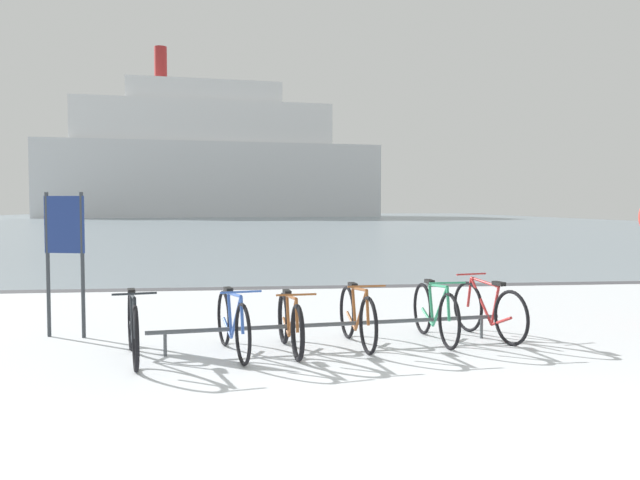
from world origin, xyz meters
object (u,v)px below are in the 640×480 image
object	(u,v)px
bicycle_5	(488,310)
ferry_ship	(210,161)
bicycle_1	(233,324)
bicycle_2	(290,324)
bicycle_4	(435,313)
info_sign	(65,239)
bicycle_3	(357,317)
bicycle_0	(133,328)

from	to	relation	value
bicycle_5	ferry_ship	distance (m)	85.24
bicycle_1	bicycle_5	size ratio (longest dim) A/B	1.06
bicycle_2	bicycle_4	xyz separation A→B (m)	(1.89, 0.38, 0.03)
bicycle_1	bicycle_4	world-z (taller)	bicycle_4
info_sign	ferry_ship	xyz separation A→B (m)	(-1.98, 83.87, 6.41)
bicycle_3	info_sign	world-z (taller)	info_sign
bicycle_3	ferry_ship	xyz separation A→B (m)	(-5.71, 84.86, 7.34)
bicycle_3	bicycle_5	distance (m)	1.81
bicycle_2	ferry_ship	world-z (taller)	ferry_ship
info_sign	bicycle_0	bearing A→B (deg)	-52.84
bicycle_2	bicycle_3	world-z (taller)	bicycle_3
bicycle_1	info_sign	bearing A→B (deg)	149.49
bicycle_2	bicycle_5	size ratio (longest dim) A/B	1.00
bicycle_5	ferry_ship	size ratio (longest dim) A/B	0.03
bicycle_4	info_sign	distance (m)	4.93
bicycle_0	bicycle_4	world-z (taller)	bicycle_0
bicycle_1	bicycle_2	distance (m)	0.68
bicycle_5	info_sign	world-z (taller)	info_sign
bicycle_4	info_sign	world-z (taller)	info_sign
bicycle_1	bicycle_2	size ratio (longest dim) A/B	1.06
bicycle_4	info_sign	bearing A→B (deg)	170.02
bicycle_0	bicycle_1	bearing A→B (deg)	7.29
info_sign	bicycle_4	bearing A→B (deg)	-9.98
bicycle_3	bicycle_4	size ratio (longest dim) A/B	0.98
bicycle_1	bicycle_3	bearing A→B (deg)	11.25
bicycle_0	bicycle_5	world-z (taller)	bicycle_0
ferry_ship	bicycle_4	bearing A→B (deg)	-85.45
bicycle_1	ferry_ship	bearing A→B (deg)	92.81
bicycle_0	bicycle_1	world-z (taller)	bicycle_0
bicycle_4	bicycle_5	xyz separation A→B (m)	(0.75, 0.12, -0.00)
bicycle_3	bicycle_5	size ratio (longest dim) A/B	1.02
bicycle_4	bicycle_0	bearing A→B (deg)	-170.70
bicycle_0	info_sign	size ratio (longest dim) A/B	0.91
bicycle_5	bicycle_3	bearing A→B (deg)	-171.31
bicycle_1	bicycle_5	bearing A→B (deg)	9.87
bicycle_1	bicycle_4	bearing A→B (deg)	10.16
bicycle_1	bicycle_3	distance (m)	1.55
bicycle_5	bicycle_4	bearing A→B (deg)	-171.12
ferry_ship	bicycle_0	bearing A→B (deg)	-87.94
bicycle_1	bicycle_4	xyz separation A→B (m)	(2.56, 0.46, 0.00)
bicycle_2	bicycle_4	distance (m)	1.93
bicycle_1	info_sign	xyz separation A→B (m)	(-2.20, 1.30, 0.93)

